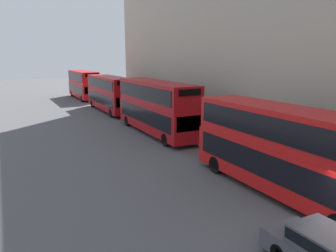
{
  "coord_description": "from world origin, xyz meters",
  "views": [
    {
      "loc": [
        -10.23,
        -6.32,
        6.65
      ],
      "look_at": [
        0.48,
        14.59,
        1.63
      ],
      "focal_mm": 35.0,
      "sensor_mm": 36.0,
      "label": 1
    }
  ],
  "objects": [
    {
      "name": "bus_third_in_queue",
      "position": [
        1.6,
        32.4,
        2.35
      ],
      "size": [
        2.59,
        11.44,
        4.25
      ],
      "color": "#A80F14",
      "rests_on": "ground"
    },
    {
      "name": "bus_second_in_queue",
      "position": [
        1.6,
        19.08,
        2.5
      ],
      "size": [
        2.59,
        11.48,
        4.55
      ],
      "color": "#A80F14",
      "rests_on": "ground"
    },
    {
      "name": "bus_trailing",
      "position": [
        1.6,
        46.42,
        2.4
      ],
      "size": [
        2.59,
        10.88,
        4.35
      ],
      "color": "red",
      "rests_on": "ground"
    },
    {
      "name": "bus_leading",
      "position": [
        1.6,
        4.54,
        2.37
      ],
      "size": [
        2.59,
        11.07,
        4.29
      ],
      "color": "red",
      "rests_on": "ground"
    }
  ]
}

